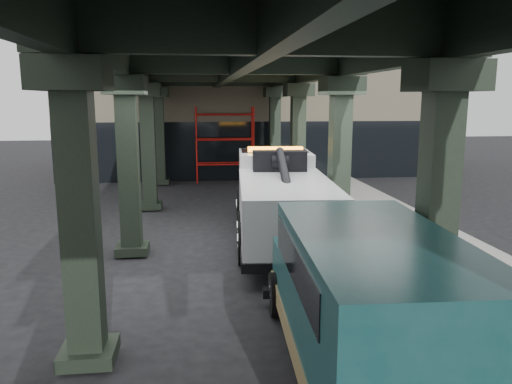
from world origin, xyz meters
TOP-DOWN VIEW (x-y plane):
  - ground at (0.00, 0.00)m, footprint 90.00×90.00m
  - sidewalk at (4.50, 2.00)m, footprint 5.00×40.00m
  - lane_stripe at (1.70, 2.00)m, footprint 0.12×38.00m
  - viaduct at (-0.40, 2.00)m, footprint 7.40×32.00m
  - building at (2.00, 20.00)m, footprint 22.00×10.00m
  - scaffolding at (0.00, 14.64)m, footprint 3.08×0.88m
  - tow_truck at (1.04, 3.05)m, footprint 3.16×9.05m
  - towed_van at (1.00, -5.08)m, footprint 2.70×6.21m

SIDE VIEW (x-z plane):
  - ground at x=0.00m, z-range 0.00..0.00m
  - lane_stripe at x=1.70m, z-range 0.00..0.01m
  - sidewalk at x=4.50m, z-range 0.00..0.15m
  - towed_van at x=1.00m, z-range 0.09..2.57m
  - tow_truck at x=1.04m, z-range -0.04..2.88m
  - scaffolding at x=0.00m, z-range 0.11..4.11m
  - building at x=2.00m, z-range 0.00..8.00m
  - viaduct at x=-0.40m, z-range 2.26..8.66m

